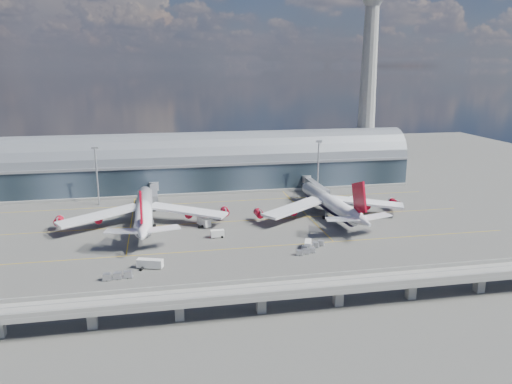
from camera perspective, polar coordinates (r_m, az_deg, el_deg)
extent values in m
plane|color=#474744|center=(176.82, -3.02, -5.36)|extent=(500.00, 500.00, 0.00)
cube|color=gold|center=(167.52, -2.53, -6.48)|extent=(200.00, 0.25, 0.01)
cube|color=gold|center=(195.62, -3.85, -3.43)|extent=(200.00, 0.25, 0.01)
cube|color=gold|center=(224.21, -4.83, -1.14)|extent=(200.00, 0.25, 0.01)
cube|color=gold|center=(204.20, -14.02, -3.07)|extent=(0.25, 80.00, 0.01)
cube|color=gold|center=(211.87, 5.23, -2.07)|extent=(0.25, 80.00, 0.01)
cube|color=#1B262E|center=(249.64, -5.58, 2.08)|extent=(200.00, 28.00, 14.00)
cylinder|color=slate|center=(248.27, -5.61, 3.66)|extent=(200.00, 28.00, 28.00)
cube|color=gray|center=(234.58, -5.28, 3.04)|extent=(200.00, 1.00, 1.20)
cube|color=gray|center=(251.06, -5.54, 0.65)|extent=(200.00, 30.00, 1.20)
cube|color=gray|center=(276.05, 12.19, 2.35)|extent=(18.00, 18.00, 8.00)
cone|color=gray|center=(270.85, 12.64, 10.87)|extent=(10.00, 10.00, 90.00)
cube|color=gray|center=(124.54, 0.60, -11.31)|extent=(220.00, 8.50, 1.20)
cube|color=gray|center=(120.54, 0.99, -11.64)|extent=(220.00, 0.40, 1.20)
cube|color=gray|center=(127.64, 0.23, -10.10)|extent=(220.00, 0.40, 1.20)
cube|color=gray|center=(122.94, 0.74, -11.33)|extent=(220.00, 0.12, 0.12)
cube|color=gray|center=(125.60, 0.46, -10.75)|extent=(220.00, 0.12, 0.12)
cube|color=gray|center=(124.97, -18.22, -13.52)|extent=(2.20, 2.20, 5.00)
cube|color=gray|center=(123.81, -8.76, -13.20)|extent=(2.20, 2.20, 5.00)
cube|color=gray|center=(125.87, 0.59, -12.54)|extent=(2.20, 2.20, 5.00)
cube|color=gray|center=(130.98, 9.38, -11.62)|extent=(2.20, 2.20, 5.00)
cube|color=gray|center=(138.81, 17.28, -10.56)|extent=(2.20, 2.20, 5.00)
cube|color=gray|center=(148.93, 24.18, -9.47)|extent=(2.20, 2.20, 5.00)
cylinder|color=gray|center=(226.59, -17.71, 1.64)|extent=(0.70, 0.70, 25.00)
cube|color=gray|center=(224.32, -17.95, 4.81)|extent=(3.00, 0.40, 1.00)
cylinder|color=gray|center=(236.45, 7.11, 2.71)|extent=(0.70, 0.70, 25.00)
cube|color=gray|center=(234.27, 7.21, 5.76)|extent=(3.00, 0.40, 1.00)
cylinder|color=white|center=(195.13, -12.67, -1.97)|extent=(6.54, 51.17, 6.17)
cone|color=white|center=(222.63, -12.57, 0.04)|extent=(6.23, 7.76, 6.17)
cone|color=white|center=(165.87, -12.84, -4.58)|extent=(6.25, 11.61, 6.17)
cube|color=#A3061A|center=(166.40, -12.96, -1.78)|extent=(0.76, 11.53, 12.77)
cube|color=white|center=(194.62, -17.42, -2.56)|extent=(31.01, 21.57, 2.49)
cube|color=white|center=(193.70, -7.89, -2.11)|extent=(31.12, 21.23, 2.49)
cylinder|color=#A3061A|center=(197.01, -17.50, -2.89)|extent=(3.12, 4.84, 3.08)
cylinder|color=#A3061A|center=(199.14, -21.61, -3.06)|extent=(3.12, 4.84, 3.08)
cylinder|color=#A3061A|center=(196.06, -7.74, -2.43)|extent=(3.12, 4.84, 3.08)
cylinder|color=#A3061A|center=(197.40, -3.58, -2.21)|extent=(3.12, 4.84, 3.08)
cylinder|color=gray|center=(213.70, -12.54, -1.81)|extent=(0.48, 0.48, 2.89)
cylinder|color=gray|center=(192.84, -13.53, -3.62)|extent=(0.58, 0.58, 2.89)
cylinder|color=gray|center=(192.66, -11.70, -3.53)|extent=(0.58, 0.58, 2.89)
cylinder|color=black|center=(193.12, -13.52, -3.87)|extent=(2.13, 1.46, 1.45)
cylinder|color=black|center=(192.94, -11.68, -3.79)|extent=(2.13, 1.46, 1.45)
cylinder|color=white|center=(204.14, 8.37, -1.10)|extent=(9.09, 47.84, 5.70)
cone|color=white|center=(228.08, 5.72, 0.60)|extent=(6.25, 8.25, 5.70)
cone|color=white|center=(179.08, 12.01, -3.19)|extent=(6.53, 12.18, 5.70)
cube|color=#A3061A|center=(179.56, 11.71, -0.64)|extent=(1.53, 11.78, 13.02)
cube|color=white|center=(197.07, 4.47, -1.79)|extent=(29.31, 22.43, 2.44)
cube|color=white|center=(209.14, 12.45, -1.14)|extent=(30.30, 19.21, 2.44)
cylinder|color=black|center=(204.55, 8.36, -1.52)|extent=(7.89, 42.91, 4.85)
cylinder|color=#A3061A|center=(199.16, 4.12, -2.14)|extent=(3.49, 5.13, 3.15)
cylinder|color=#A3061A|center=(195.21, 0.32, -2.44)|extent=(3.49, 5.13, 3.15)
cylinder|color=#A3061A|center=(211.54, 12.32, -1.46)|extent=(3.49, 5.13, 3.15)
cylinder|color=#A3061A|center=(218.07, 15.52, -1.18)|extent=(3.49, 5.13, 3.15)
cylinder|color=gray|center=(220.18, 6.61, -1.08)|extent=(0.49, 0.49, 2.95)
cylinder|color=gray|center=(200.65, 7.95, -2.64)|extent=(0.59, 0.59, 2.95)
cylinder|color=gray|center=(203.13, 9.58, -2.50)|extent=(0.59, 0.59, 2.95)
cylinder|color=black|center=(200.92, 7.94, -2.90)|extent=(2.26, 1.63, 1.47)
cylinder|color=black|center=(203.40, 9.57, -2.75)|extent=(2.26, 1.63, 1.47)
cube|color=gray|center=(223.69, -11.60, -0.05)|extent=(3.00, 24.00, 3.00)
cube|color=gray|center=(212.07, -11.61, -0.83)|extent=(3.60, 3.60, 3.40)
cylinder|color=gray|center=(235.36, -11.59, 0.66)|extent=(4.40, 4.40, 4.00)
cylinder|color=gray|center=(212.99, -11.57, -1.74)|extent=(0.50, 0.50, 3.40)
cylinder|color=black|center=(213.35, -11.55, -2.09)|extent=(1.40, 0.80, 0.80)
cube|color=gray|center=(232.52, 6.79, 0.69)|extent=(3.00, 28.00, 3.00)
cube|color=gray|center=(219.64, 7.89, -0.15)|extent=(3.60, 3.60, 3.40)
cylinder|color=gray|center=(245.53, 5.80, 1.44)|extent=(4.40, 4.40, 4.00)
cylinder|color=gray|center=(220.52, 7.86, -1.03)|extent=(0.50, 0.50, 3.40)
cylinder|color=black|center=(220.88, 7.85, -1.37)|extent=(1.40, 0.80, 0.80)
cube|color=silver|center=(178.00, -4.44, -4.73)|extent=(4.79, 2.33, 2.45)
cylinder|color=black|center=(178.47, -3.94, -5.04)|extent=(0.93, 2.39, 0.85)
cylinder|color=black|center=(178.25, -4.91, -5.09)|extent=(0.93, 2.39, 0.85)
cube|color=silver|center=(154.73, -12.02, -7.97)|extent=(8.12, 4.68, 2.54)
cylinder|color=black|center=(155.86, -11.12, -8.20)|extent=(1.63, 2.59, 0.88)
cylinder|color=black|center=(154.49, -12.89, -8.51)|extent=(1.63, 2.59, 0.88)
cube|color=silver|center=(167.98, 5.96, -5.97)|extent=(3.79, 5.81, 2.35)
cylinder|color=black|center=(169.64, 5.60, -6.13)|extent=(2.40, 1.53, 0.81)
cylinder|color=black|center=(167.04, 6.30, -6.47)|extent=(2.40, 1.53, 0.81)
cube|color=silver|center=(224.12, 11.12, -0.95)|extent=(2.37, 4.99, 2.57)
cylinder|color=black|center=(225.81, 10.95, -1.13)|extent=(2.49, 0.94, 0.89)
cylinder|color=black|center=(223.02, 11.26, -1.34)|extent=(2.49, 0.94, 0.89)
cube|color=silver|center=(190.75, -5.97, -3.37)|extent=(5.11, 7.20, 2.92)
cylinder|color=black|center=(193.08, -5.76, -3.55)|extent=(2.97, 2.07, 1.01)
cylinder|color=black|center=(189.21, -6.18, -3.94)|extent=(2.97, 2.07, 1.01)
cube|color=gray|center=(150.00, -16.63, -9.53)|extent=(2.82, 2.03, 0.33)
cube|color=#A8A8AC|center=(149.66, -16.66, -9.22)|extent=(2.37, 1.88, 1.66)
cube|color=gray|center=(149.99, -15.52, -9.46)|extent=(2.82, 2.03, 0.33)
cube|color=#A8A8AC|center=(149.64, -15.54, -9.14)|extent=(2.37, 1.88, 1.66)
cube|color=gray|center=(150.02, -14.41, -9.37)|extent=(2.82, 2.03, 0.33)
cube|color=#A8A8AC|center=(149.68, -14.43, -9.06)|extent=(2.37, 1.88, 1.66)
cube|color=gray|center=(162.33, 4.99, -7.13)|extent=(2.63, 2.13, 0.29)
cube|color=#A8A8AC|center=(162.06, 5.00, -6.88)|extent=(2.24, 1.92, 1.43)
cube|color=gray|center=(163.62, 5.72, -6.97)|extent=(2.63, 2.13, 0.29)
cube|color=#A8A8AC|center=(163.35, 5.73, -6.72)|extent=(2.24, 1.92, 1.43)
cube|color=gray|center=(164.93, 6.44, -6.82)|extent=(2.63, 2.13, 0.29)
cube|color=#A8A8AC|center=(164.66, 6.45, -6.57)|extent=(2.24, 1.92, 1.43)
cube|color=gray|center=(166.15, 5.59, -6.63)|extent=(2.87, 2.56, 0.30)
cube|color=#A8A8AC|center=(165.87, 5.60, -6.37)|extent=(2.47, 2.28, 1.50)
cube|color=gray|center=(167.91, 6.21, -6.42)|extent=(2.87, 2.56, 0.30)
cube|color=#A8A8AC|center=(167.63, 6.22, -6.16)|extent=(2.47, 2.28, 1.50)
cube|color=gray|center=(169.69, 6.83, -6.21)|extent=(2.87, 2.56, 0.30)
cube|color=#A8A8AC|center=(169.41, 6.83, -5.96)|extent=(2.47, 2.28, 1.50)
cube|color=gray|center=(171.49, 7.43, -6.01)|extent=(2.87, 2.56, 0.30)
cube|color=#A8A8AC|center=(171.21, 7.43, -5.76)|extent=(2.47, 2.28, 1.50)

